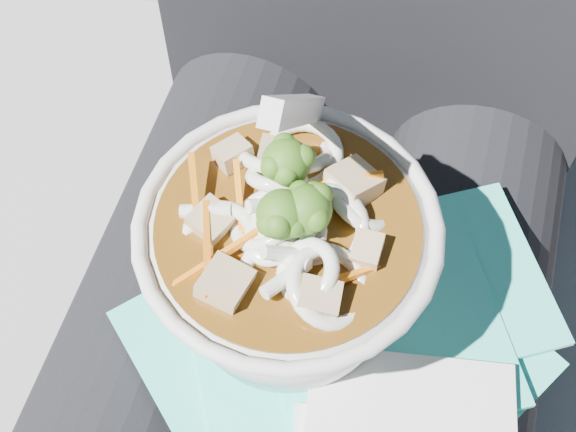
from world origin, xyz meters
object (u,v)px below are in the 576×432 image
(stone_ledge, at_px, (325,349))
(lap, at_px, (290,386))
(person_body, at_px, (323,258))
(udon_bowl, at_px, (288,255))
(plastic_bag, at_px, (356,341))

(stone_ledge, height_order, lap, lap)
(lap, xyz_separation_m, person_body, (0.00, 0.09, 0.03))
(stone_ledge, height_order, udon_bowl, udon_bowl)
(lap, distance_m, person_body, 0.10)
(stone_ledge, distance_m, plastic_bag, 0.40)
(plastic_bag, height_order, udon_bowl, udon_bowl)
(lap, xyz_separation_m, plastic_bag, (0.04, 0.01, 0.08))
(stone_ledge, xyz_separation_m, plastic_bag, (0.04, -0.14, 0.37))
(person_body, bearing_deg, stone_ledge, 90.00)
(person_body, relative_size, udon_bowl, 4.71)
(person_body, bearing_deg, lap, -90.00)
(lap, distance_m, udon_bowl, 0.15)
(stone_ledge, bearing_deg, udon_bowl, -93.99)
(stone_ledge, distance_m, udon_bowl, 0.45)
(person_body, height_order, udon_bowl, person_body)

